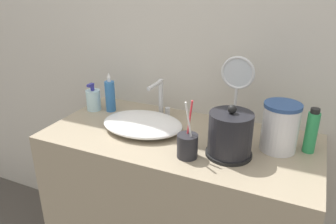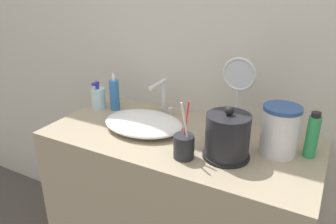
{
  "view_description": "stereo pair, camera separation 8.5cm",
  "coord_description": "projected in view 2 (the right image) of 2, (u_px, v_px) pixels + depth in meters",
  "views": [
    {
      "loc": [
        0.47,
        -0.87,
        1.44
      ],
      "look_at": [
        -0.05,
        0.27,
        0.92
      ],
      "focal_mm": 35.0,
      "sensor_mm": 36.0,
      "label": 1
    },
    {
      "loc": [
        0.54,
        -0.83,
        1.44
      ],
      "look_at": [
        -0.05,
        0.27,
        0.92
      ],
      "focal_mm": 35.0,
      "sensor_mm": 36.0,
      "label": 2
    }
  ],
  "objects": [
    {
      "name": "faucet",
      "position": [
        163.0,
        96.0,
        1.53
      ],
      "size": [
        0.06,
        0.14,
        0.18
      ],
      "color": "silver",
      "rests_on": "vanity_counter"
    },
    {
      "name": "water_pitcher",
      "position": [
        280.0,
        130.0,
        1.21
      ],
      "size": [
        0.14,
        0.14,
        0.19
      ],
      "color": "silver",
      "rests_on": "vanity_counter"
    },
    {
      "name": "vanity_counter",
      "position": [
        177.0,
        214.0,
        1.53
      ],
      "size": [
        1.13,
        0.54,
        0.82
      ],
      "color": "gray",
      "rests_on": "ground_plane"
    },
    {
      "name": "shampoo_bottle",
      "position": [
        312.0,
        136.0,
        1.19
      ],
      "size": [
        0.04,
        0.04,
        0.18
      ],
      "color": "#2D9956",
      "rests_on": "vanity_counter"
    },
    {
      "name": "sink_basin",
      "position": [
        143.0,
        123.0,
        1.43
      ],
      "size": [
        0.36,
        0.27,
        0.06
      ],
      "color": "white",
      "rests_on": "vanity_counter"
    },
    {
      "name": "mouthwash_bottle",
      "position": [
        114.0,
        94.0,
        1.62
      ],
      "size": [
        0.05,
        0.05,
        0.19
      ],
      "color": "#3370B7",
      "rests_on": "vanity_counter"
    },
    {
      "name": "electric_kettle",
      "position": [
        227.0,
        138.0,
        1.18
      ],
      "size": [
        0.17,
        0.17,
        0.2
      ],
      "color": "black",
      "rests_on": "vanity_counter"
    },
    {
      "name": "vanity_mirror",
      "position": [
        238.0,
        90.0,
        1.33
      ],
      "size": [
        0.14,
        0.09,
        0.33
      ],
      "color": "silver",
      "rests_on": "vanity_counter"
    },
    {
      "name": "wall_back",
      "position": [
        210.0,
        10.0,
        1.42
      ],
      "size": [
        6.0,
        0.04,
        2.6
      ],
      "color": "beige",
      "rests_on": "ground_plane"
    },
    {
      "name": "lotion_bottle",
      "position": [
        98.0,
        98.0,
        1.64
      ],
      "size": [
        0.07,
        0.07,
        0.14
      ],
      "color": "silver",
      "rests_on": "vanity_counter"
    },
    {
      "name": "toothbrush_cup",
      "position": [
        184.0,
        146.0,
        1.19
      ],
      "size": [
        0.08,
        0.08,
        0.22
      ],
      "color": "#232328",
      "rests_on": "vanity_counter"
    }
  ]
}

